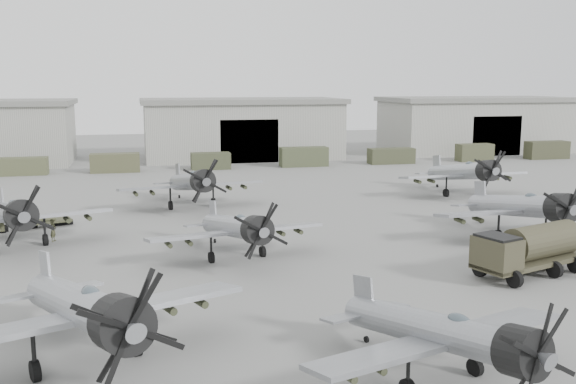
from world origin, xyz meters
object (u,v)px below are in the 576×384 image
at_px(ground_crew, 53,230).
at_px(aircraft_far_0, 192,182).
at_px(aircraft_mid_0, 13,215).
at_px(aircraft_far_1, 466,172).
at_px(aircraft_near_0, 86,310).
at_px(aircraft_near_1, 447,335).
at_px(aircraft_mid_2, 525,207).
at_px(tug_trailer, 11,224).
at_px(aircraft_mid_1, 238,228).
at_px(fuel_tanker, 529,247).

bearing_deg(ground_crew, aircraft_far_0, -28.31).
xyz_separation_m(aircraft_mid_0, aircraft_far_1, (39.55, 11.56, 0.01)).
relative_size(aircraft_near_0, aircraft_near_1, 1.17).
height_order(aircraft_near_1, aircraft_mid_2, aircraft_mid_2).
bearing_deg(tug_trailer, aircraft_mid_1, -55.72).
xyz_separation_m(aircraft_near_1, tug_trailer, (-20.19, 30.58, -1.53)).
relative_size(aircraft_mid_2, aircraft_far_1, 0.99).
relative_size(aircraft_near_0, aircraft_mid_0, 1.00).
bearing_deg(aircraft_mid_0, aircraft_mid_1, -40.23).
height_order(aircraft_far_1, fuel_tanker, aircraft_far_1).
relative_size(tug_trailer, ground_crew, 4.30).
relative_size(aircraft_mid_1, aircraft_mid_2, 0.89).
xyz_separation_m(aircraft_near_0, aircraft_near_1, (12.90, -4.65, -0.37)).
bearing_deg(fuel_tanker, aircraft_near_1, -151.96).
distance_m(fuel_tanker, ground_crew, 31.65).
distance_m(aircraft_mid_1, fuel_tanker, 17.48).
bearing_deg(fuel_tanker, aircraft_mid_1, 138.29).
height_order(aircraft_near_1, ground_crew, aircraft_near_1).
bearing_deg(aircraft_near_0, aircraft_mid_1, 38.47).
bearing_deg(tug_trailer, aircraft_near_0, -92.41).
height_order(aircraft_mid_0, ground_crew, aircraft_mid_0).
bearing_deg(aircraft_far_0, aircraft_mid_0, -146.84).
distance_m(aircraft_near_0, fuel_tanker, 25.17).
bearing_deg(fuel_tanker, tug_trailer, 130.90).
xyz_separation_m(aircraft_far_0, aircraft_far_1, (26.67, 0.05, 0.03)).
xyz_separation_m(aircraft_near_0, aircraft_far_0, (6.82, 31.63, -0.06)).
bearing_deg(aircraft_mid_0, ground_crew, 21.08).
height_order(aircraft_mid_1, tug_trailer, aircraft_mid_1).
bearing_deg(aircraft_far_0, aircraft_mid_2, -46.20).
relative_size(aircraft_mid_1, tug_trailer, 1.69).
bearing_deg(tug_trailer, aircraft_far_0, 3.88).
xyz_separation_m(aircraft_near_1, fuel_tanker, (11.24, 11.71, -0.38)).
xyz_separation_m(fuel_tanker, tug_trailer, (-31.43, 18.87, -1.15)).
distance_m(aircraft_mid_1, tug_trailer, 19.53).
distance_m(aircraft_near_0, aircraft_near_1, 13.72).
xyz_separation_m(fuel_tanker, ground_crew, (-27.95, 14.82, -0.87)).
bearing_deg(tug_trailer, aircraft_far_1, -10.08).
relative_size(aircraft_far_1, fuel_tanker, 1.65).
relative_size(aircraft_near_0, tug_trailer, 1.92).
bearing_deg(ground_crew, aircraft_far_1, -56.11).
height_order(fuel_tanker, ground_crew, fuel_tanker).
xyz_separation_m(aircraft_mid_2, aircraft_far_1, (4.66, 16.98, 0.03)).
height_order(aircraft_mid_0, aircraft_mid_2, aircraft_mid_0).
distance_m(aircraft_mid_1, aircraft_far_1, 30.89).
bearing_deg(aircraft_mid_0, aircraft_far_1, -0.77).
xyz_separation_m(aircraft_mid_1, ground_crew, (-11.94, 7.83, -1.28)).
distance_m(aircraft_near_0, ground_crew, 22.27).
bearing_deg(fuel_tanker, aircraft_mid_0, 138.49).
distance_m(aircraft_mid_2, ground_crew, 33.46).
height_order(aircraft_far_0, ground_crew, aircraft_far_0).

